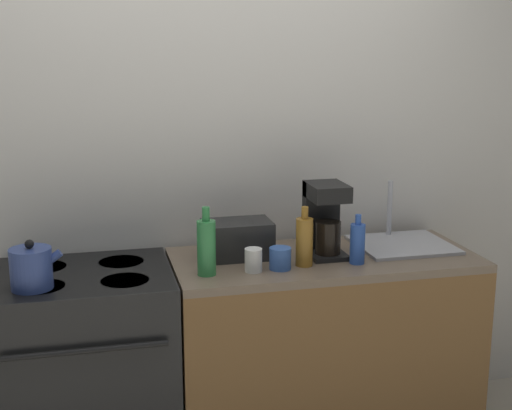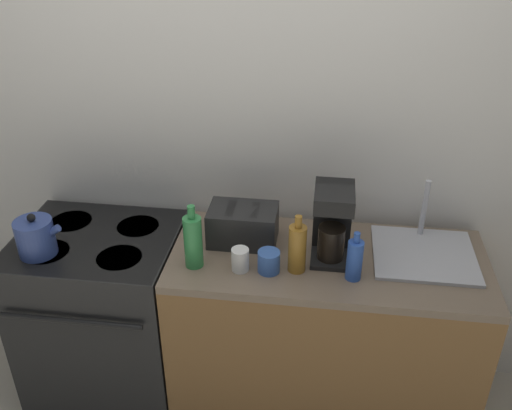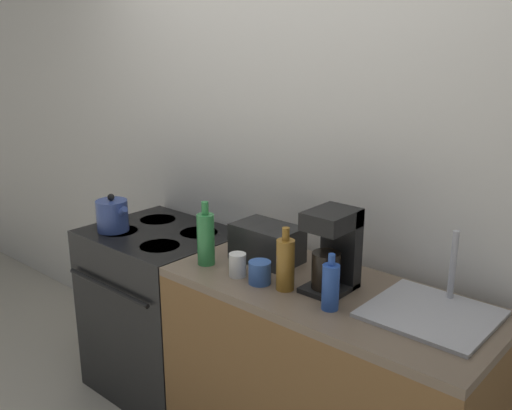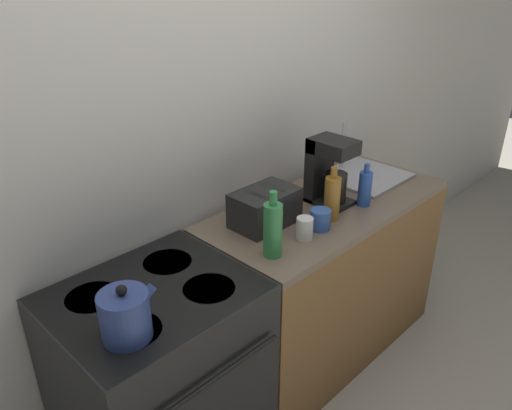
# 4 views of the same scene
# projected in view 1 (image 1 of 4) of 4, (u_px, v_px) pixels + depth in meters

# --- Properties ---
(wall_back) EXTENTS (8.00, 0.05, 2.60)m
(wall_back) POSITION_uv_depth(u_px,v_px,m) (202.00, 158.00, 3.31)
(wall_back) COLOR silver
(wall_back) RESTS_ON ground_plane
(stove) EXTENTS (0.73, 0.64, 0.90)m
(stove) POSITION_uv_depth(u_px,v_px,m) (88.00, 371.00, 3.03)
(stove) COLOR black
(stove) RESTS_ON ground_plane
(counter_block) EXTENTS (1.35, 0.60, 0.90)m
(counter_block) POSITION_uv_depth(u_px,v_px,m) (322.00, 350.00, 3.27)
(counter_block) COLOR brown
(counter_block) RESTS_ON ground_plane
(kettle) EXTENTS (0.20, 0.16, 0.20)m
(kettle) POSITION_uv_depth(u_px,v_px,m) (32.00, 268.00, 2.73)
(kettle) COLOR #33478C
(kettle) RESTS_ON stove
(toaster) EXTENTS (0.30, 0.20, 0.16)m
(toaster) POSITION_uv_depth(u_px,v_px,m) (237.00, 239.00, 3.13)
(toaster) COLOR black
(toaster) RESTS_ON counter_block
(coffee_maker) EXTENTS (0.16, 0.21, 0.33)m
(coffee_maker) POSITION_uv_depth(u_px,v_px,m) (325.00, 217.00, 3.15)
(coffee_maker) COLOR black
(coffee_maker) RESTS_ON counter_block
(sink_tray) EXTENTS (0.43, 0.40, 0.28)m
(sink_tray) POSITION_uv_depth(u_px,v_px,m) (402.00, 242.00, 3.32)
(sink_tray) COLOR #B7B7BC
(sink_tray) RESTS_ON counter_block
(bottle_green) EXTENTS (0.08, 0.08, 0.28)m
(bottle_green) POSITION_uv_depth(u_px,v_px,m) (206.00, 247.00, 2.89)
(bottle_green) COLOR #338C47
(bottle_green) RESTS_ON counter_block
(bottle_blue) EXTENTS (0.06, 0.06, 0.22)m
(bottle_blue) POSITION_uv_depth(u_px,v_px,m) (357.00, 243.00, 3.04)
(bottle_blue) COLOR #2D56B7
(bottle_blue) RESTS_ON counter_block
(bottle_amber) EXTENTS (0.07, 0.07, 0.26)m
(bottle_amber) POSITION_uv_depth(u_px,v_px,m) (304.00, 241.00, 3.01)
(bottle_amber) COLOR #9E6B23
(bottle_amber) RESTS_ON counter_block
(cup_blue) EXTENTS (0.09, 0.09, 0.09)m
(cup_blue) POSITION_uv_depth(u_px,v_px,m) (280.00, 258.00, 2.97)
(cup_blue) COLOR #3860B2
(cup_blue) RESTS_ON counter_block
(cup_white) EXTENTS (0.07, 0.07, 0.10)m
(cup_white) POSITION_uv_depth(u_px,v_px,m) (253.00, 260.00, 2.94)
(cup_white) COLOR white
(cup_white) RESTS_ON counter_block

